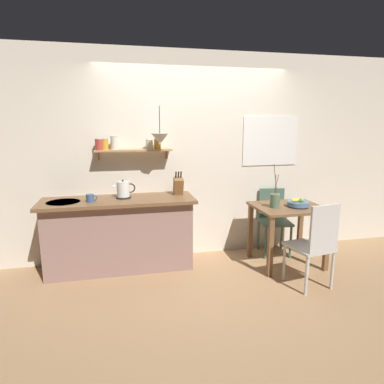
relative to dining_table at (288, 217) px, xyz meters
name	(u,v)px	position (x,y,z in m)	size (l,w,h in m)	color
ground_plane	(204,271)	(-1.09, 0.00, -0.63)	(14.00, 14.00, 0.00)	#A87F56
back_wall	(207,156)	(-0.88, 0.65, 0.72)	(6.80, 0.11, 2.70)	silver
kitchen_counter	(120,233)	(-2.09, 0.32, -0.17)	(1.83, 0.63, 0.90)	gray
wall_shelf	(127,147)	(-1.96, 0.49, 0.88)	(0.94, 0.20, 0.30)	tan
dining_table	(288,217)	(0.00, 0.00, 0.00)	(0.84, 0.72, 0.77)	brown
dining_chair_near	(315,242)	(-0.04, -0.68, -0.10)	(0.48, 0.50, 0.97)	silver
dining_chair_far	(273,217)	(0.01, 0.42, -0.12)	(0.46, 0.47, 0.89)	#4C6B5B
fruit_bowl	(298,203)	(0.10, -0.06, 0.18)	(0.26, 0.26, 0.12)	#51759E
twig_vase	(275,200)	(-0.20, -0.02, 0.23)	(0.12, 0.12, 0.54)	#567056
electric_kettle	(123,190)	(-2.02, 0.34, 0.37)	(0.26, 0.18, 0.23)	black
knife_block	(178,186)	(-1.34, 0.39, 0.39)	(0.12, 0.17, 0.30)	brown
coffee_mug_by_sink	(90,198)	(-2.40, 0.21, 0.31)	(0.13, 0.09, 0.09)	#3D5B89
pendant_lamp	(160,139)	(-1.57, 0.30, 0.98)	(0.21, 0.21, 0.45)	black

